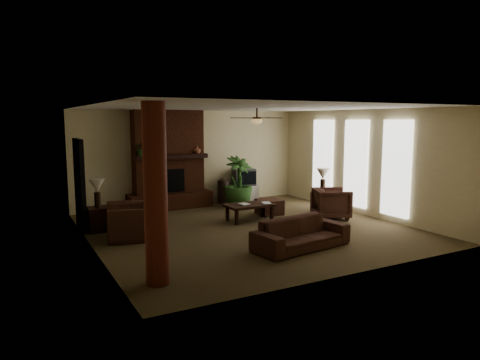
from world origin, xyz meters
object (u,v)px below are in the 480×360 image
armchair_right (332,202)px  floor_plant (238,193)px  floor_vase (223,189)px  sofa (301,229)px  ottoman (269,207)px  side_table_left (99,219)px  coffee_table (250,206)px  lamp_left (97,188)px  lamp_right (323,175)px  log_column (156,195)px  armchair_left (131,216)px  side_table_right (323,201)px  tv_stand (244,193)px

armchair_right → floor_plant: armchair_right is taller
armchair_right → floor_vase: size_ratio=1.12×
sofa → ottoman: (1.13, 3.00, -0.20)m
side_table_left → sofa: bearing=-45.2°
floor_plant → floor_vase: bearing=99.5°
coffee_table → lamp_left: lamp_left is taller
lamp_right → log_column: bearing=-151.1°
sofa → armchair_left: size_ratio=1.82×
coffee_table → floor_plant: 1.82m
sofa → side_table_right: 3.73m
log_column → floor_plant: (3.97, 4.80, -0.98)m
log_column → armchair_left: 3.03m
sofa → armchair_right: (2.26, 1.79, 0.04)m
armchair_left → lamp_right: (5.42, 0.30, 0.51)m
sofa → side_table_right: (2.65, 2.62, -0.12)m
sofa → lamp_right: 3.79m
side_table_left → lamp_right: 5.99m
side_table_right → lamp_right: lamp_right is taller
side_table_left → ottoman: bearing=-3.8°
side_table_left → armchair_left: bearing=-62.3°
log_column → tv_stand: bearing=50.5°
coffee_table → ottoman: 0.98m
sofa → lamp_left: 4.70m
ottoman → floor_plant: size_ratio=0.40×
ottoman → floor_vase: floor_vase is taller
ottoman → floor_vase: 2.08m
coffee_table → floor_plant: (0.59, 1.72, 0.04)m
armchair_right → floor_vase: (-1.52, 3.24, -0.00)m
side_table_left → lamp_right: (5.91, -0.64, 0.73)m
floor_vase → lamp_left: lamp_left is taller
tv_stand → side_table_left: 5.04m
log_column → armchair_right: bearing=23.3°
floor_plant → coffee_table: bearing=-109.0°
floor_plant → armchair_right: bearing=-60.9°
log_column → ottoman: (4.23, 3.52, -1.20)m
floor_vase → side_table_left: size_ratio=1.40×
armchair_right → coffee_table: bearing=92.0°
sofa → ottoman: bearing=60.5°
floor_vase → side_table_right: (1.91, -2.41, -0.16)m
floor_plant → side_table_right: size_ratio=2.70×
log_column → coffee_table: log_column is taller
floor_vase → floor_plant: (0.13, -0.75, -0.02)m
ottoman → lamp_left: size_ratio=0.92×
floor_vase → lamp_left: size_ratio=1.18×
armchair_left → floor_vase: armchair_left is taller
side_table_right → floor_vase: bearing=128.4°
armchair_left → ottoman: bearing=110.8°
log_column → side_table_left: log_column is taller
armchair_right → tv_stand: bearing=36.9°
floor_plant → lamp_right: lamp_right is taller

